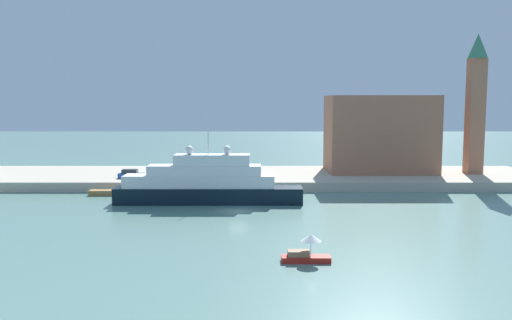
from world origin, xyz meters
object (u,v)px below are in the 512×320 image
Objects in this scene: parked_car at (133,174)px; large_yacht at (208,184)px; bell_tower at (478,98)px; person_figure at (154,174)px; small_motorboat at (308,251)px; work_barge at (107,192)px; mooring_bollard at (247,179)px; harbor_building at (381,134)px.

large_yacht is at bearing -46.04° from parked_car.
person_figure is at bearing -173.48° from bell_tower.
small_motorboat reaches higher than work_barge.
large_yacht is 6.31× the size of parked_car.
person_figure is 2.09× the size of mooring_bollard.
large_yacht is at bearing -53.45° from person_figure.
work_barge is 68.42m from bell_tower.
person_figure is (-41.90, -9.66, -6.53)m from harbor_building.
large_yacht is at bearing 112.47° from small_motorboat.
bell_tower reaches higher than person_figure.
person_figure reaches higher than work_barge.
person_figure is at bearing -11.11° from parked_car.
small_motorboat is at bearing -109.49° from harbor_building.
bell_tower reaches higher than harbor_building.
person_figure is 16.78m from mooring_bollard.
parked_car is 2.73× the size of person_figure.
large_yacht is 39.88m from harbor_building.
large_yacht reaches higher than mooring_bollard.
large_yacht is 6.00× the size of small_motorboat.
parked_car is at bearing 133.96° from large_yacht.
person_figure is at bearing 50.43° from work_barge.
parked_car reaches higher than mooring_bollard.
mooring_bollard is (20.41, -4.19, -0.26)m from parked_car.
bell_tower is 60.75m from person_figure.
large_yacht is at bearing -156.25° from bell_tower.
harbor_building reaches higher than work_barge.
large_yacht is 18.49m from work_barge.
harbor_building is at bearing 70.51° from small_motorboat.
parked_car is at bearing 74.77° from work_barge.
parked_car is 4.06m from person_figure.
person_figure reaches higher than small_motorboat.
large_yacht is 35.97× the size of mooring_bollard.
harbor_building is at bearing 27.16° from mooring_bollard.
harbor_building is at bearing 170.22° from bell_tower.
bell_tower reaches higher than large_yacht.
large_yacht is 1.39× the size of harbor_building.
harbor_building is at bearing 37.73° from large_yacht.
work_barge is at bearing -160.31° from harbor_building.
bell_tower is 16.00× the size of person_figure.
parked_car is at bearing 168.89° from person_figure.
work_barge is at bearing -105.23° from parked_car.
small_motorboat is 63.85m from bell_tower.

